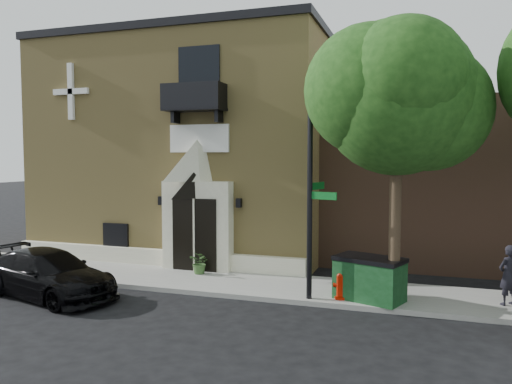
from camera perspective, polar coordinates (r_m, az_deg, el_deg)
ground at (r=15.73m, az=-7.56°, el=-11.60°), size 120.00×120.00×0.00m
sidewalk at (r=16.67m, az=-2.13°, el=-10.41°), size 42.00×3.00×0.15m
church at (r=23.63m, az=-5.79°, el=4.98°), size 12.20×11.01×9.30m
street_tree_left at (r=14.09m, az=15.94°, el=10.55°), size 4.97×4.38×7.77m
black_sedan at (r=16.49m, az=-22.68°, el=-8.62°), size 5.21×3.13×1.41m
street_sign at (r=14.28m, az=6.27°, el=-0.66°), size 0.89×1.08×5.79m
fire_hydrant at (r=14.76m, az=9.69°, el=-10.51°), size 0.45×0.36×0.79m
dumpster at (r=14.77m, az=12.83°, el=-9.57°), size 2.15×1.67×1.24m
planter at (r=17.68m, az=-6.40°, el=-8.03°), size 0.87×0.81×0.79m
pedestrian_near at (r=15.53m, az=26.87°, el=-8.47°), size 0.73×0.69×1.67m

